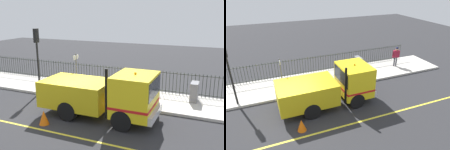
# 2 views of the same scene
# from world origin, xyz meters

# --- Properties ---
(ground_plane) EXTENTS (56.49, 56.49, 0.00)m
(ground_plane) POSITION_xyz_m (0.00, 0.00, 0.00)
(ground_plane) COLOR #2B2B2D
(ground_plane) RESTS_ON ground
(sidewalk_slab) EXTENTS (3.19, 25.68, 0.15)m
(sidewalk_slab) POSITION_xyz_m (3.37, 0.00, 0.07)
(sidewalk_slab) COLOR beige
(sidewalk_slab) RESTS_ON ground
(lane_marking) EXTENTS (0.12, 23.11, 0.01)m
(lane_marking) POSITION_xyz_m (-2.11, 0.00, 0.00)
(lane_marking) COLOR yellow
(lane_marking) RESTS_ON ground
(work_truck) EXTENTS (2.30, 5.85, 2.75)m
(work_truck) POSITION_xyz_m (0.19, -2.34, 1.29)
(work_truck) COLOR yellow
(work_truck) RESTS_ON ground
(worker_standing) EXTENTS (0.49, 0.53, 1.77)m
(worker_standing) POSITION_xyz_m (2.32, -4.02, 1.23)
(worker_standing) COLOR maroon
(worker_standing) RESTS_ON sidewalk_slab
(pedestrian_distant) EXTENTS (0.34, 0.62, 1.74)m
(pedestrian_distant) POSITION_xyz_m (3.41, -9.39, 1.22)
(pedestrian_distant) COLOR maroon
(pedestrian_distant) RESTS_ON sidewalk_slab
(iron_fence) EXTENTS (0.04, 21.86, 1.42)m
(iron_fence) POSITION_xyz_m (4.79, -0.00, 0.87)
(iron_fence) COLOR #2D332D
(iron_fence) RESTS_ON sidewalk_slab
(traffic_light_near) EXTENTS (0.31, 0.23, 3.95)m
(traffic_light_near) POSITION_xyz_m (2.12, 3.27, 2.95)
(traffic_light_near) COLOR black
(traffic_light_near) RESTS_ON sidewalk_slab
(utility_cabinet) EXTENTS (0.87, 0.42, 1.08)m
(utility_cabinet) POSITION_xyz_m (4.02, -6.05, 0.69)
(utility_cabinet) COLOR slate
(utility_cabinet) RESTS_ON sidewalk_slab
(traffic_cone) EXTENTS (0.47, 0.47, 0.67)m
(traffic_cone) POSITION_xyz_m (-1.59, 0.09, 0.33)
(traffic_cone) COLOR orange
(traffic_cone) RESTS_ON ground
(street_sign) EXTENTS (0.50, 0.06, 2.60)m
(street_sign) POSITION_xyz_m (2.05, 0.46, 1.75)
(street_sign) COLOR #4C4C4C
(street_sign) RESTS_ON sidewalk_slab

